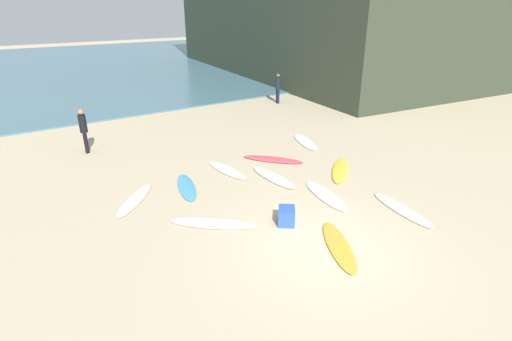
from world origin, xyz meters
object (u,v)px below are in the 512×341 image
(surfboard_2, at_px, (402,209))
(surfboard_9, at_px, (273,177))
(surfboard_5, at_px, (340,170))
(surfboard_8, at_px, (227,170))
(surfboard_10, at_px, (134,200))
(beachgoer_mid, at_px, (278,87))
(surfboard_3, at_px, (339,246))
(surfboard_1, at_px, (212,223))
(surfboard_7, at_px, (305,142))
(beach_cooler, at_px, (287,216))
(surfboard_0, at_px, (326,195))
(surfboard_6, at_px, (273,159))
(beachgoer_near, at_px, (84,129))
(surfboard_4, at_px, (187,187))

(surfboard_2, height_order, surfboard_9, surfboard_9)
(surfboard_5, distance_m, surfboard_8, 3.90)
(surfboard_9, xyz_separation_m, surfboard_10, (-4.34, 0.99, -0.00))
(surfboard_10, distance_m, beachgoer_mid, 13.27)
(surfboard_3, xyz_separation_m, beachgoer_mid, (7.72, 12.58, 0.90))
(surfboard_1, xyz_separation_m, surfboard_8, (2.13, 2.86, 0.00))
(surfboard_7, bearing_deg, beach_cooler, -114.19)
(surfboard_2, distance_m, surfboard_5, 3.05)
(surfboard_0, bearing_deg, surfboard_2, 134.58)
(beach_cooler, bearing_deg, beachgoer_mid, 53.80)
(surfboard_5, distance_m, surfboard_10, 6.85)
(surfboard_6, distance_m, beach_cooler, 4.51)
(surfboard_9, bearing_deg, surfboard_8, 125.26)
(beachgoer_near, bearing_deg, surfboard_1, -156.50)
(surfboard_2, height_order, surfboard_7, surfboard_7)
(surfboard_7, distance_m, beachgoer_near, 8.74)
(surfboard_2, relative_size, beachgoer_mid, 1.34)
(surfboard_1, bearing_deg, surfboard_2, 106.23)
(surfboard_2, bearing_deg, surfboard_7, 85.43)
(surfboard_0, distance_m, surfboard_1, 3.63)
(surfboard_5, bearing_deg, surfboard_0, 82.06)
(surfboard_7, bearing_deg, surfboard_1, -129.09)
(surfboard_7, distance_m, surfboard_9, 3.96)
(surfboard_0, height_order, surfboard_8, surfboard_8)
(beachgoer_mid, bearing_deg, surfboard_3, -12.69)
(surfboard_4, height_order, beach_cooler, beach_cooler)
(surfboard_2, xyz_separation_m, beachgoer_mid, (4.94, 12.27, 0.90))
(surfboard_2, bearing_deg, beachgoer_near, 132.53)
(beachgoer_mid, height_order, beach_cooler, beachgoer_mid)
(surfboard_7, height_order, beach_cooler, beach_cooler)
(beach_cooler, bearing_deg, surfboard_8, 82.94)
(surfboard_9, bearing_deg, surfboard_7, 33.86)
(surfboard_8, distance_m, beach_cooler, 3.93)
(surfboard_4, relative_size, surfboard_6, 0.91)
(surfboard_5, bearing_deg, surfboard_8, 15.12)
(surfboard_9, distance_m, beachgoer_mid, 10.77)
(surfboard_0, relative_size, surfboard_4, 1.08)
(surfboard_9, bearing_deg, beachgoer_near, 126.60)
(surfboard_3, height_order, beachgoer_mid, beachgoer_mid)
(surfboard_10, relative_size, beachgoer_mid, 1.30)
(surfboard_9, xyz_separation_m, beach_cooler, (-1.45, -2.53, 0.17))
(surfboard_10, relative_size, beach_cooler, 3.94)
(surfboard_8, height_order, beach_cooler, beach_cooler)
(surfboard_6, height_order, beach_cooler, beach_cooler)
(surfboard_7, xyz_separation_m, beachgoer_mid, (3.31, 6.27, 0.90))
(surfboard_0, height_order, surfboard_3, surfboard_3)
(surfboard_1, bearing_deg, surfboard_7, 162.23)
(surfboard_2, height_order, surfboard_3, surfboard_3)
(surfboard_5, bearing_deg, beachgoer_near, 3.65)
(surfboard_2, xyz_separation_m, beach_cooler, (-3.11, 1.28, 0.18))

